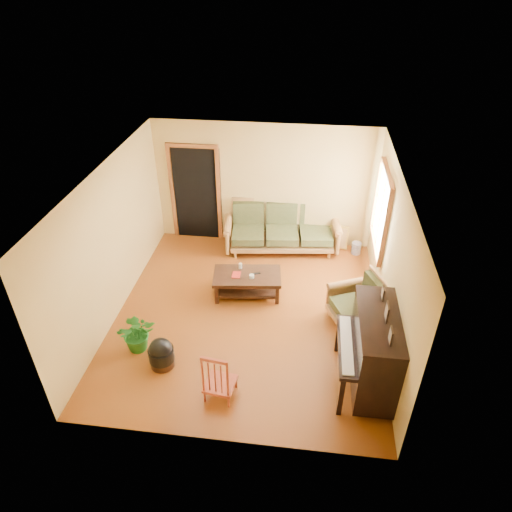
# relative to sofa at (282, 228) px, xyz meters

# --- Properties ---
(floor) EXTENTS (5.00, 5.00, 0.00)m
(floor) POSITION_rel_sofa_xyz_m (-0.42, -2.19, -0.50)
(floor) COLOR #5C290C
(floor) RESTS_ON ground
(doorway) EXTENTS (1.08, 0.16, 2.05)m
(doorway) POSITION_rel_sofa_xyz_m (-1.87, 0.29, 0.52)
(doorway) COLOR black
(doorway) RESTS_ON floor
(window) EXTENTS (0.12, 1.36, 1.46)m
(window) POSITION_rel_sofa_xyz_m (1.79, -0.89, 1.00)
(window) COLOR white
(window) RESTS_ON right_wall
(sofa) EXTENTS (2.43, 1.25, 1.00)m
(sofa) POSITION_rel_sofa_xyz_m (0.00, 0.00, 0.00)
(sofa) COLOR olive
(sofa) RESTS_ON floor
(coffee_table) EXTENTS (1.28, 0.80, 0.44)m
(coffee_table) POSITION_rel_sofa_xyz_m (-0.50, -1.63, -0.28)
(coffee_table) COLOR black
(coffee_table) RESTS_ON floor
(armchair) EXTENTS (1.16, 1.19, 0.92)m
(armchair) POSITION_rel_sofa_xyz_m (1.42, -2.22, -0.04)
(armchair) COLOR olive
(armchair) RESTS_ON floor
(piano) EXTENTS (0.83, 1.41, 1.24)m
(piano) POSITION_rel_sofa_xyz_m (1.57, -3.47, 0.12)
(piano) COLOR black
(piano) RESTS_ON floor
(footstool) EXTENTS (0.49, 0.49, 0.37)m
(footstool) POSITION_rel_sofa_xyz_m (-1.54, -3.52, -0.32)
(footstool) COLOR black
(footstool) RESTS_ON floor
(red_chair) EXTENTS (0.46, 0.50, 0.88)m
(red_chair) POSITION_rel_sofa_xyz_m (-0.55, -3.96, -0.06)
(red_chair) COLOR maroon
(red_chair) RESTS_ON floor
(leaning_frame) EXTENTS (0.42, 0.15, 0.54)m
(leaning_frame) POSITION_rel_sofa_xyz_m (1.19, 0.18, -0.23)
(leaning_frame) COLOR gold
(leaning_frame) RESTS_ON floor
(ceramic_crock) EXTENTS (0.25, 0.25, 0.25)m
(ceramic_crock) POSITION_rel_sofa_xyz_m (1.57, 0.02, -0.38)
(ceramic_crock) COLOR #364DA3
(ceramic_crock) RESTS_ON floor
(potted_plant) EXTENTS (0.74, 0.69, 0.66)m
(potted_plant) POSITION_rel_sofa_xyz_m (-2.01, -3.21, -0.17)
(potted_plant) COLOR #1A5D1B
(potted_plant) RESTS_ON floor
(book) EXTENTS (0.16, 0.21, 0.02)m
(book) POSITION_rel_sofa_xyz_m (-0.76, -1.68, -0.05)
(book) COLOR #A52016
(book) RESTS_ON coffee_table
(candle) EXTENTS (0.07, 0.07, 0.11)m
(candle) POSITION_rel_sofa_xyz_m (-0.65, -1.45, -0.01)
(candle) COLOR silver
(candle) RESTS_ON coffee_table
(glass_jar) EXTENTS (0.09, 0.09, 0.06)m
(glass_jar) POSITION_rel_sofa_xyz_m (-0.41, -1.71, -0.03)
(glass_jar) COLOR silver
(glass_jar) RESTS_ON coffee_table
(remote) EXTENTS (0.15, 0.09, 0.01)m
(remote) POSITION_rel_sofa_xyz_m (-0.34, -1.58, -0.05)
(remote) COLOR black
(remote) RESTS_ON coffee_table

